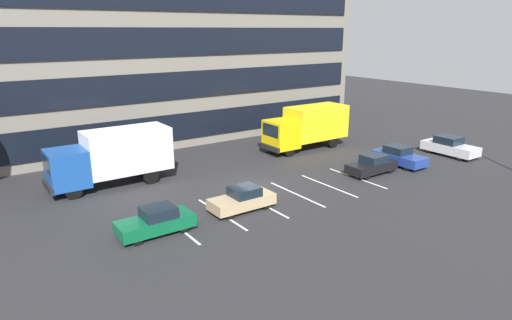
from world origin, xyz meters
TOP-DOWN VIEW (x-y plane):
  - ground_plane at (0.00, 0.00)m, footprint 120.00×120.00m
  - office_building at (0.00, 17.95)m, footprint 41.37×11.98m
  - lot_markings at (-0.00, -2.68)m, footprint 14.14×5.40m
  - box_truck_yellow_all at (9.53, 5.59)m, footprint 7.97×2.64m
  - box_truck_blue at (-7.57, 5.77)m, footprint 8.08×2.68m
  - sedan_tan at (-2.85, -2.85)m, footprint 3.87×1.62m
  - sedan_navy at (12.12, -2.25)m, footprint 1.74×4.16m
  - sedan_silver at (17.90, -2.91)m, footprint 1.88×4.48m
  - sedan_forest at (-8.22, -2.92)m, footprint 3.96×1.66m
  - sedan_black at (8.65, -2.57)m, footprint 3.93×1.65m

SIDE VIEW (x-z plane):
  - ground_plane at x=0.00m, z-range 0.00..0.00m
  - lot_markings at x=0.00m, z-range 0.00..0.01m
  - sedan_tan at x=-2.85m, z-range -0.04..1.35m
  - sedan_black at x=8.65m, z-range -0.04..1.37m
  - sedan_forest at x=-8.22m, z-range -0.04..1.38m
  - sedan_navy at x=12.12m, z-range -0.04..1.45m
  - sedan_silver at x=17.90m, z-range -0.04..1.56m
  - box_truck_yellow_all at x=9.53m, z-range 0.23..3.92m
  - box_truck_blue at x=-7.57m, z-range 0.24..3.98m
  - office_building at x=0.00m, z-range 0.00..14.40m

